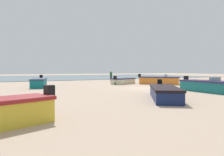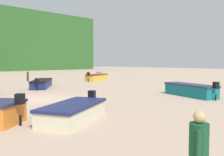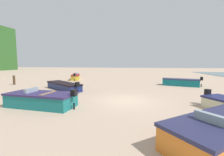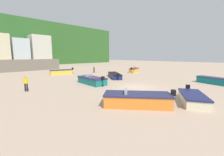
% 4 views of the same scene
% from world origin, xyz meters
% --- Properties ---
extents(ground_plane, '(160.00, 160.00, 0.00)m').
position_xyz_m(ground_plane, '(0.00, 0.00, 0.00)').
color(ground_plane, tan).
extents(tidal_water, '(80.00, 36.00, 0.06)m').
position_xyz_m(tidal_water, '(0.00, -36.00, 0.03)').
color(tidal_water, slate).
rests_on(tidal_water, ground).
extents(boat_navy_1, '(4.26, 5.12, 1.07)m').
position_xyz_m(boat_navy_1, '(3.63, 6.90, 0.38)').
color(boat_navy_1, navy).
rests_on(boat_navy_1, ground).
extents(boat_orange_3, '(4.32, 4.79, 1.25)m').
position_xyz_m(boat_orange_3, '(-5.30, -3.72, 0.48)').
color(boat_orange_3, orange).
rests_on(boat_orange_3, ground).
extents(boat_teal_4, '(2.43, 4.50, 1.20)m').
position_xyz_m(boat_teal_4, '(8.46, -6.11, 0.45)').
color(boat_teal_4, '#116C75').
rests_on(boat_teal_4, ground).
extents(boat_teal_5, '(2.15, 4.75, 1.22)m').
position_xyz_m(boat_teal_5, '(-2.34, 5.29, 0.46)').
color(boat_teal_5, '#186C6E').
rests_on(boat_teal_5, ground).
extents(boat_cream_6, '(3.97, 3.13, 1.05)m').
position_xyz_m(boat_cream_6, '(-1.76, -6.39, 0.38)').
color(boat_cream_6, beige).
rests_on(boat_cream_6, ground).
extents(beach_walker_foreground, '(0.52, 0.45, 1.62)m').
position_xyz_m(beach_walker_foreground, '(-3.56, -12.85, 0.95)').
color(beach_walker_foreground, black).
rests_on(beach_walker_foreground, ground).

